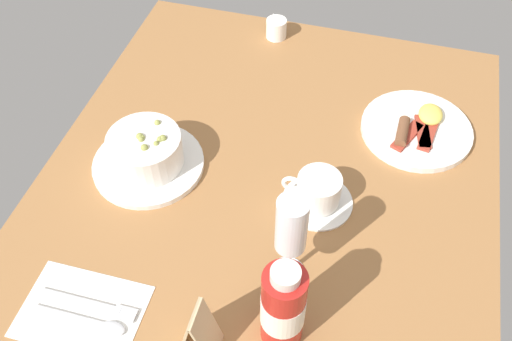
{
  "coord_description": "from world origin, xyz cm",
  "views": [
    {
      "loc": [
        59.75,
        15.76,
        81.22
      ],
      "look_at": [
        -2.56,
        -1.52,
        4.94
      ],
      "focal_mm": 39.38,
      "sensor_mm": 36.0,
      "label": 1
    }
  ],
  "objects_px": {
    "sauce_bottle_red": "(283,307)",
    "menu_card": "(197,331)",
    "creamer_jug": "(276,28)",
    "wine_glass": "(291,229)",
    "coffee_cup": "(318,192)",
    "porridge_bowl": "(146,153)",
    "cutlery_setting": "(84,311)",
    "breakfast_plate": "(417,129)"
  },
  "relations": [
    {
      "from": "wine_glass",
      "to": "cutlery_setting",
      "type": "bearing_deg",
      "value": -62.01
    },
    {
      "from": "sauce_bottle_red",
      "to": "menu_card",
      "type": "xyz_separation_m",
      "value": [
        0.05,
        -0.11,
        -0.03
      ]
    },
    {
      "from": "menu_card",
      "to": "coffee_cup",
      "type": "bearing_deg",
      "value": 159.87
    },
    {
      "from": "breakfast_plate",
      "to": "menu_card",
      "type": "bearing_deg",
      "value": -26.73
    },
    {
      "from": "porridge_bowl",
      "to": "sauce_bottle_red",
      "type": "bearing_deg",
      "value": 51.42
    },
    {
      "from": "cutlery_setting",
      "to": "breakfast_plate",
      "type": "height_order",
      "value": "breakfast_plate"
    },
    {
      "from": "coffee_cup",
      "to": "breakfast_plate",
      "type": "bearing_deg",
      "value": 145.36
    },
    {
      "from": "porridge_bowl",
      "to": "wine_glass",
      "type": "xyz_separation_m",
      "value": [
        0.15,
        0.31,
        0.09
      ]
    },
    {
      "from": "creamer_jug",
      "to": "porridge_bowl",
      "type": "bearing_deg",
      "value": -16.19
    },
    {
      "from": "coffee_cup",
      "to": "wine_glass",
      "type": "relative_size",
      "value": 0.7
    },
    {
      "from": "coffee_cup",
      "to": "sauce_bottle_red",
      "type": "xyz_separation_m",
      "value": [
        0.26,
        -0.0,
        0.05
      ]
    },
    {
      "from": "sauce_bottle_red",
      "to": "breakfast_plate",
      "type": "height_order",
      "value": "sauce_bottle_red"
    },
    {
      "from": "creamer_jug",
      "to": "menu_card",
      "type": "relative_size",
      "value": 0.51
    },
    {
      "from": "wine_glass",
      "to": "sauce_bottle_red",
      "type": "bearing_deg",
      "value": 7.96
    },
    {
      "from": "cutlery_setting",
      "to": "creamer_jug",
      "type": "relative_size",
      "value": 3.41
    },
    {
      "from": "creamer_jug",
      "to": "menu_card",
      "type": "xyz_separation_m",
      "value": [
        0.77,
        0.08,
        0.03
      ]
    },
    {
      "from": "coffee_cup",
      "to": "creamer_jug",
      "type": "relative_size",
      "value": 2.33
    },
    {
      "from": "porridge_bowl",
      "to": "creamer_jug",
      "type": "relative_size",
      "value": 3.74
    },
    {
      "from": "creamer_jug",
      "to": "breakfast_plate",
      "type": "height_order",
      "value": "creamer_jug"
    },
    {
      "from": "cutlery_setting",
      "to": "breakfast_plate",
      "type": "distance_m",
      "value": 0.71
    },
    {
      "from": "coffee_cup",
      "to": "breakfast_plate",
      "type": "distance_m",
      "value": 0.28
    },
    {
      "from": "sauce_bottle_red",
      "to": "cutlery_setting",
      "type": "bearing_deg",
      "value": -80.67
    },
    {
      "from": "wine_glass",
      "to": "creamer_jug",
      "type": "bearing_deg",
      "value": -164.1
    },
    {
      "from": "cutlery_setting",
      "to": "creamer_jug",
      "type": "distance_m",
      "value": 0.78
    },
    {
      "from": "creamer_jug",
      "to": "breakfast_plate",
      "type": "xyz_separation_m",
      "value": [
        0.23,
        0.35,
        -0.01
      ]
    },
    {
      "from": "creamer_jug",
      "to": "wine_glass",
      "type": "height_order",
      "value": "wine_glass"
    },
    {
      "from": "porridge_bowl",
      "to": "wine_glass",
      "type": "distance_m",
      "value": 0.36
    },
    {
      "from": "porridge_bowl",
      "to": "cutlery_setting",
      "type": "height_order",
      "value": "porridge_bowl"
    },
    {
      "from": "porridge_bowl",
      "to": "wine_glass",
      "type": "bearing_deg",
      "value": 63.49
    },
    {
      "from": "creamer_jug",
      "to": "menu_card",
      "type": "height_order",
      "value": "menu_card"
    },
    {
      "from": "sauce_bottle_red",
      "to": "breakfast_plate",
      "type": "bearing_deg",
      "value": 161.74
    },
    {
      "from": "sauce_bottle_red",
      "to": "coffee_cup",
      "type": "bearing_deg",
      "value": 179.41
    },
    {
      "from": "wine_glass",
      "to": "breakfast_plate",
      "type": "bearing_deg",
      "value": 155.42
    },
    {
      "from": "creamer_jug",
      "to": "cutlery_setting",
      "type": "bearing_deg",
      "value": -8.48
    },
    {
      "from": "porridge_bowl",
      "to": "sauce_bottle_red",
      "type": "height_order",
      "value": "sauce_bottle_red"
    },
    {
      "from": "porridge_bowl",
      "to": "creamer_jug",
      "type": "xyz_separation_m",
      "value": [
        -0.46,
        0.13,
        -0.01
      ]
    },
    {
      "from": "cutlery_setting",
      "to": "creamer_jug",
      "type": "bearing_deg",
      "value": 171.52
    },
    {
      "from": "coffee_cup",
      "to": "sauce_bottle_red",
      "type": "bearing_deg",
      "value": -0.59
    },
    {
      "from": "porridge_bowl",
      "to": "menu_card",
      "type": "xyz_separation_m",
      "value": [
        0.31,
        0.21,
        0.02
      ]
    },
    {
      "from": "porridge_bowl",
      "to": "menu_card",
      "type": "bearing_deg",
      "value": 34.14
    },
    {
      "from": "breakfast_plate",
      "to": "cutlery_setting",
      "type": "bearing_deg",
      "value": -40.9
    },
    {
      "from": "creamer_jug",
      "to": "wine_glass",
      "type": "distance_m",
      "value": 0.65
    }
  ]
}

